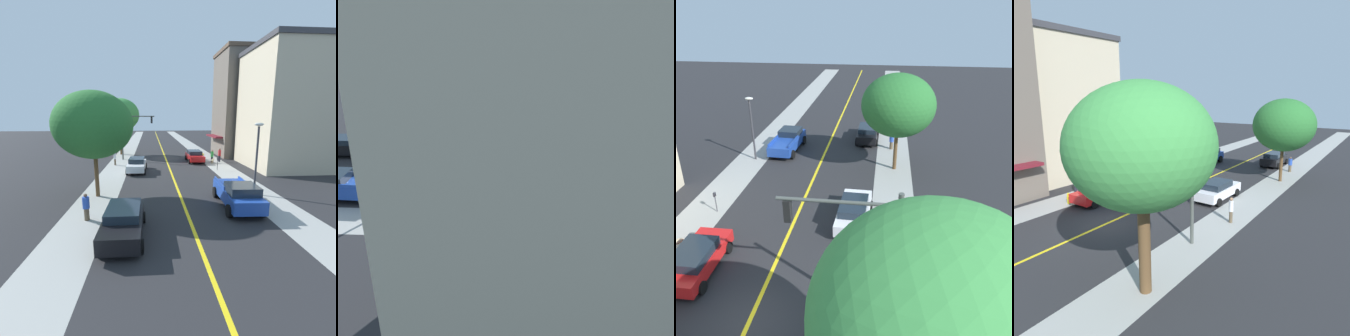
# 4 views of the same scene
# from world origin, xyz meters

# --- Properties ---
(ground_plane) EXTENTS (140.00, 140.00, 0.00)m
(ground_plane) POSITION_xyz_m (0.00, 0.00, 0.00)
(ground_plane) COLOR #262628
(sidewalk_left) EXTENTS (2.89, 126.00, 0.01)m
(sidewalk_left) POSITION_xyz_m (-6.19, 0.00, 0.00)
(sidewalk_left) COLOR #9E9E99
(sidewalk_left) RESTS_ON ground
(sidewalk_right) EXTENTS (2.89, 126.00, 0.01)m
(sidewalk_right) POSITION_xyz_m (6.19, 0.00, 0.00)
(sidewalk_right) COLOR #9E9E99
(sidewalk_right) RESTS_ON ground
(road_centerline_stripe) EXTENTS (0.20, 126.00, 0.00)m
(road_centerline_stripe) POSITION_xyz_m (0.00, 0.00, 0.00)
(road_centerline_stripe) COLOR yellow
(road_centerline_stripe) RESTS_ON ground
(brick_apartment_block) EXTENTS (9.66, 9.78, 13.80)m
(brick_apartment_block) POSITION_xyz_m (-14.15, 6.83, 6.91)
(brick_apartment_block) COLOR beige
(brick_apartment_block) RESTS_ON ground
(street_tree_right_corner) EXTENTS (5.70, 5.70, 7.78)m
(street_tree_right_corner) POSITION_xyz_m (6.28, 16.41, 5.34)
(street_tree_right_corner) COLOR brown
(street_tree_right_corner) RESTS_ON ground
(fire_hydrant) EXTENTS (0.44, 0.24, 0.86)m
(fire_hydrant) POSITION_xyz_m (-5.28, 1.09, 0.42)
(fire_hydrant) COLOR yellow
(fire_hydrant) RESTS_ON ground
(parking_meter) EXTENTS (0.12, 0.18, 1.41)m
(parking_meter) POSITION_xyz_m (-5.32, 8.31, 0.93)
(parking_meter) COLOR #4C4C51
(parking_meter) RESTS_ON ground
(traffic_light_mast) EXTENTS (4.61, 0.32, 6.48)m
(traffic_light_mast) POSITION_xyz_m (4.71, 0.59, 4.28)
(traffic_light_mast) COLOR #474C47
(traffic_light_mast) RESTS_ON ground
(street_lamp) EXTENTS (0.70, 0.36, 5.51)m
(street_lamp) POSITION_xyz_m (-5.80, 16.87, 3.48)
(street_lamp) COLOR #38383D
(street_lamp) RESTS_ON ground
(red_sedan_left_curb) EXTENTS (2.13, 4.55, 1.47)m
(red_sedan_left_curb) POSITION_xyz_m (-3.73, 2.86, 0.78)
(red_sedan_left_curb) COLOR red
(red_sedan_left_curb) RESTS_ON ground
(black_sedan_right_curb) EXTENTS (2.12, 4.72, 1.52)m
(black_sedan_right_curb) POSITION_xyz_m (3.64, 22.81, 0.81)
(black_sedan_right_curb) COLOR black
(black_sedan_right_curb) RESTS_ON ground
(white_sedan_right_curb) EXTENTS (2.17, 4.60, 1.49)m
(white_sedan_right_curb) POSITION_xyz_m (3.72, 8.26, 0.79)
(white_sedan_right_curb) COLOR silver
(white_sedan_right_curb) RESTS_ON ground
(blue_pickup_truck) EXTENTS (2.47, 5.48, 1.77)m
(blue_pickup_truck) POSITION_xyz_m (-3.51, 19.36, 0.90)
(blue_pickup_truck) COLOR #1E429E
(blue_pickup_truck) RESTS_ON ground
(pedestrian_green_shirt) EXTENTS (0.36, 0.36, 1.67)m
(pedestrian_green_shirt) POSITION_xyz_m (-5.90, 3.75, 0.88)
(pedestrian_green_shirt) COLOR black
(pedestrian_green_shirt) RESTS_ON ground
(pedestrian_white_shirt) EXTENTS (0.30, 0.30, 1.71)m
(pedestrian_white_shirt) POSITION_xyz_m (6.63, 4.50, 0.92)
(pedestrian_white_shirt) COLOR brown
(pedestrian_white_shirt) RESTS_ON ground
(pedestrian_red_shirt) EXTENTS (0.38, 0.38, 1.79)m
(pedestrian_red_shirt) POSITION_xyz_m (-7.06, 3.19, 0.94)
(pedestrian_red_shirt) COLOR black
(pedestrian_red_shirt) RESTS_ON ground
(pedestrian_blue_shirt) EXTENTS (0.40, 0.40, 1.62)m
(pedestrian_blue_shirt) POSITION_xyz_m (6.01, 20.74, 0.84)
(pedestrian_blue_shirt) COLOR brown
(pedestrian_blue_shirt) RESTS_ON ground
(small_dog) EXTENTS (0.68, 0.79, 0.64)m
(small_dog) POSITION_xyz_m (-5.80, 4.39, 0.42)
(small_dog) COLOR #C6B28C
(small_dog) RESTS_ON ground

